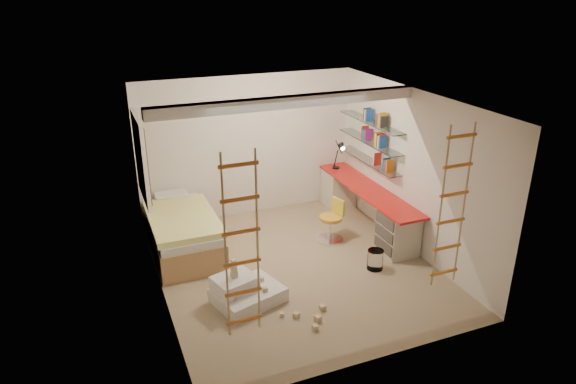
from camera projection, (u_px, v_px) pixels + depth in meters
name	position (u px, v px, depth m)	size (l,w,h in m)	color
floor	(295.00, 268.00, 7.90)	(4.50, 4.50, 0.00)	#9A8363
ceiling_beam	(288.00, 102.00, 7.20)	(4.00, 0.18, 0.16)	white
window_frame	(141.00, 159.00, 7.92)	(0.06, 1.15, 1.35)	white
window_blind	(143.00, 159.00, 7.93)	(0.02, 1.00, 1.20)	#4C2D1E
rope_ladder_left	(242.00, 247.00, 5.36)	(0.41, 0.04, 2.13)	#BC6620
rope_ladder_right	(452.00, 208.00, 6.29)	(0.41, 0.04, 2.13)	orange
waste_bin	(375.00, 260.00, 7.83)	(0.25, 0.25, 0.31)	white
desk	(366.00, 206.00, 9.08)	(0.56, 2.80, 0.75)	red
shelves	(369.00, 141.00, 8.95)	(0.25, 1.80, 0.71)	white
bed	(182.00, 232.00, 8.32)	(1.02, 2.00, 0.69)	#AD7F51
task_lamp	(340.00, 151.00, 9.61)	(0.14, 0.36, 0.57)	black
swivel_chair	(331.00, 226.00, 8.63)	(0.53, 0.53, 0.74)	gold
play_platform	(244.00, 292.00, 7.02)	(1.05, 0.91, 0.39)	silver
toy_blocks	(271.00, 295.00, 6.81)	(1.17, 1.10, 0.66)	#CCB284
books	(370.00, 133.00, 8.89)	(0.14, 0.70, 0.92)	orange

